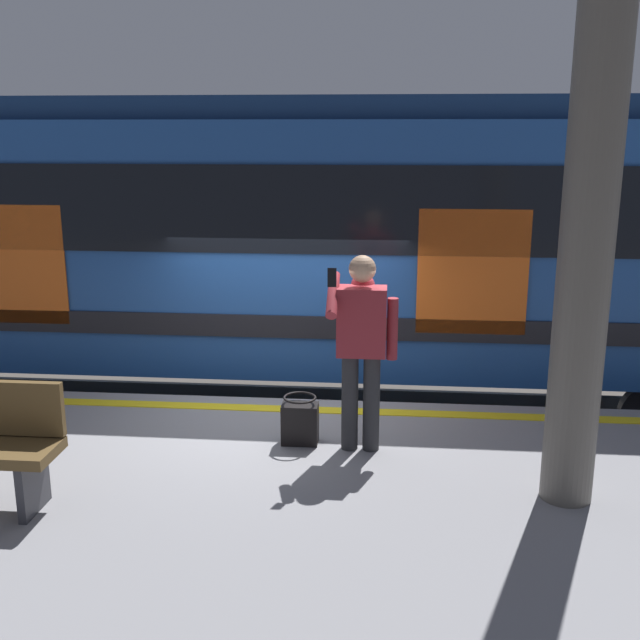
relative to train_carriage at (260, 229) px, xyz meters
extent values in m
plane|color=#4C4742|center=(-0.52, 1.90, -2.42)|extent=(26.99, 26.99, 0.00)
cube|color=gray|center=(-0.52, 3.99, -1.94)|extent=(18.00, 4.18, 0.96)
cube|color=yellow|center=(-0.52, 2.20, -1.46)|extent=(17.64, 0.16, 0.01)
cube|color=slate|center=(-0.52, 0.71, -2.34)|extent=(23.39, 0.08, 0.16)
cube|color=slate|center=(-0.52, -0.72, -2.34)|extent=(23.39, 0.08, 0.16)
cube|color=#1E478C|center=(0.00, -0.01, -0.10)|extent=(13.79, 2.72, 2.73)
cube|color=navy|center=(0.00, -0.01, 1.38)|extent=(13.52, 2.50, 0.24)
cube|color=black|center=(0.00, 1.37, 0.37)|extent=(13.10, 0.03, 0.90)
cube|color=black|center=(0.00, 1.37, -0.85)|extent=(13.10, 0.03, 0.24)
cube|color=#D85919|center=(-2.41, 1.37, -0.24)|extent=(1.11, 0.02, 1.28)
cube|color=#D85919|center=(2.41, 1.37, -0.24)|extent=(1.11, 0.02, 1.28)
cylinder|color=black|center=(-4.48, -1.10, -1.84)|extent=(0.84, 0.12, 0.84)
cylinder|color=#262628|center=(-1.45, 3.06, -1.05)|extent=(0.14, 0.14, 0.83)
cylinder|color=#262628|center=(-1.27, 3.06, -1.05)|extent=(0.14, 0.14, 0.83)
cube|color=maroon|center=(-1.36, 3.06, -0.35)|extent=(0.40, 0.24, 0.57)
sphere|color=maroon|center=(-1.36, 2.90, -0.08)|extent=(0.20, 0.20, 0.20)
sphere|color=tan|center=(-1.36, 3.06, 0.09)|extent=(0.22, 0.22, 0.22)
cylinder|color=maroon|center=(-1.61, 3.06, -0.40)|extent=(0.09, 0.09, 0.51)
cylinder|color=maroon|center=(-1.13, 3.14, -0.11)|extent=(0.09, 0.42, 0.33)
cube|color=black|center=(-1.13, 3.24, 0.05)|extent=(0.07, 0.02, 0.15)
cube|color=black|center=(-0.84, 2.99, -1.29)|extent=(0.31, 0.19, 0.35)
torus|color=black|center=(-0.84, 2.99, -1.05)|extent=(0.28, 0.28, 0.02)
cylinder|color=#59544C|center=(-2.90, 3.79, 0.45)|extent=(0.37, 0.37, 3.82)
cube|color=#333338|center=(0.89, 4.35, -1.24)|extent=(0.06, 0.40, 0.45)
camera|label=1|loc=(-1.57, 9.04, 1.18)|focal=42.61mm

